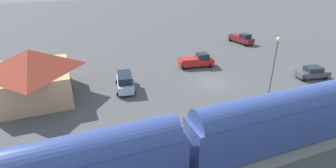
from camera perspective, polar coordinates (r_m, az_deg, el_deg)
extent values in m
plane|color=#4C4C4F|center=(36.60, 9.57, 0.35)|extent=(200.00, 200.00, 0.00)
cube|color=gray|center=(27.21, 24.94, -10.83)|extent=(4.80, 70.00, 0.18)
cube|color=#59544C|center=(26.76, 26.08, -11.32)|extent=(0.10, 70.00, 0.12)
cube|color=#59544C|center=(27.51, 23.95, -9.83)|extent=(0.10, 70.00, 0.12)
cube|color=#B7B2A8|center=(29.48, 19.54, -6.83)|extent=(3.20, 46.00, 0.30)
cube|color=#33478C|center=(25.23, 23.55, -7.86)|extent=(2.90, 17.87, 3.70)
cube|color=#19389E|center=(26.23, 21.26, -6.92)|extent=(0.04, 16.44, 0.36)
cylinder|color=#33478C|center=(24.40, 24.23, -4.37)|extent=(2.75, 17.15, 2.76)
cylinder|color=#33478C|center=(18.15, -24.84, -15.14)|extent=(2.75, 17.15, 2.76)
cube|color=tan|center=(35.08, -26.83, 0.08)|extent=(9.37, 7.93, 3.68)
pyramid|color=maroon|center=(34.07, -27.79, 4.73)|extent=(10.17, 8.73, 2.39)
cube|color=#4C3323|center=(35.13, -20.18, -0.08)|extent=(1.10, 0.08, 2.10)
cylinder|color=#23284C|center=(28.52, 15.70, -6.05)|extent=(0.22, 0.22, 0.85)
cylinder|color=silver|center=(28.16, 15.87, -4.76)|extent=(0.36, 0.36, 0.62)
sphere|color=tan|center=(27.96, 15.97, -3.99)|extent=(0.24, 0.24, 0.24)
cylinder|color=#23284C|center=(33.14, 28.59, -3.83)|extent=(0.22, 0.22, 0.85)
cylinder|color=yellow|center=(32.83, 28.84, -2.70)|extent=(0.36, 0.36, 0.62)
sphere|color=tan|center=(32.66, 29.00, -2.02)|extent=(0.24, 0.24, 0.24)
cube|color=maroon|center=(56.41, 15.56, 9.36)|extent=(5.64, 2.78, 0.92)
cube|color=#19232D|center=(55.52, 16.41, 9.97)|extent=(1.98, 1.97, 0.84)
cylinder|color=black|center=(55.74, 17.70, 8.43)|extent=(0.22, 0.76, 0.76)
cylinder|color=black|center=(54.50, 16.46, 8.24)|extent=(0.22, 0.76, 0.76)
cylinder|color=black|center=(58.57, 14.61, 9.55)|extent=(0.22, 0.76, 0.76)
cylinder|color=black|center=(57.39, 13.36, 9.37)|extent=(0.22, 0.76, 0.76)
cube|color=maroon|center=(56.91, 14.94, 10.15)|extent=(3.23, 2.30, 0.20)
cube|color=silver|center=(34.13, -9.28, 0.07)|extent=(5.16, 2.75, 1.00)
cube|color=#19232D|center=(33.61, -9.38, 1.43)|extent=(3.67, 2.27, 0.88)
cylinder|color=black|center=(36.05, -10.79, 0.46)|extent=(0.22, 0.68, 0.68)
cylinder|color=black|center=(36.10, -8.07, 0.69)|extent=(0.22, 0.68, 0.68)
cylinder|color=black|center=(32.61, -10.52, -2.22)|extent=(0.22, 0.68, 0.68)
cylinder|color=black|center=(32.66, -7.51, -1.95)|extent=(0.22, 0.68, 0.68)
cube|color=red|center=(41.58, 6.08, 4.81)|extent=(2.86, 5.66, 0.92)
cube|color=#19232D|center=(41.60, 7.49, 6.03)|extent=(2.00, 2.00, 0.84)
cylinder|color=black|center=(43.17, 8.45, 4.79)|extent=(0.22, 0.76, 0.76)
cylinder|color=black|center=(41.66, 9.23, 3.99)|extent=(0.22, 0.76, 0.76)
cylinder|color=black|center=(41.93, 2.89, 4.43)|extent=(0.22, 0.76, 0.76)
cylinder|color=black|center=(40.38, 3.50, 3.60)|extent=(0.22, 0.76, 0.76)
cube|color=red|center=(41.12, 4.85, 5.46)|extent=(2.35, 3.25, 0.20)
cube|color=#47494F|center=(42.38, 28.80, 2.01)|extent=(2.70, 4.78, 0.76)
cube|color=#19232D|center=(42.15, 28.99, 2.88)|extent=(2.02, 2.44, 0.64)
cylinder|color=black|center=(40.90, 27.48, 0.96)|extent=(0.22, 0.68, 0.68)
cylinder|color=black|center=(42.07, 26.24, 1.83)|extent=(0.22, 0.68, 0.68)
cylinder|color=black|center=(43.02, 31.10, 1.25)|extent=(0.22, 0.68, 0.68)
cylinder|color=black|center=(44.13, 29.83, 2.07)|extent=(0.22, 0.68, 0.68)
cylinder|color=#515156|center=(31.85, 21.69, 2.31)|extent=(0.16, 0.16, 7.36)
sphere|color=#EAE5C6|center=(30.71, 22.81, 8.98)|extent=(0.44, 0.44, 0.44)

